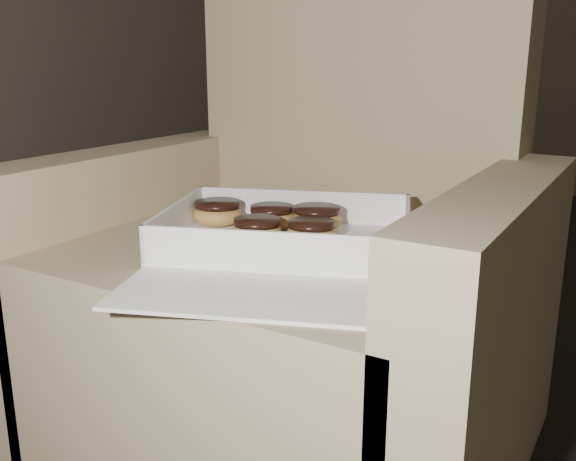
{
  "coord_description": "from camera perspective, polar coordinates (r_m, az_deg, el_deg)",
  "views": [
    {
      "loc": [
        0.33,
        -1.07,
        0.66
      ],
      "look_at": [
        -0.16,
        -0.25,
        0.4
      ],
      "focal_mm": 40.0,
      "sensor_mm": 36.0,
      "label": 1
    }
  ],
  "objects": [
    {
      "name": "floor",
      "position": [
        1.3,
        12.13,
        -15.48
      ],
      "size": [
        4.5,
        4.5,
        0.0
      ],
      "primitive_type": "plane",
      "color": "black",
      "rests_on": "ground"
    },
    {
      "name": "armchair",
      "position": [
        1.12,
        0.49,
        -5.61
      ],
      "size": [
        0.79,
        0.67,
        0.83
      ],
      "color": "#9D8B64",
      "rests_on": "floor"
    },
    {
      "name": "bakery_box",
      "position": [
        0.96,
        -0.23,
        -1.48
      ],
      "size": [
        0.49,
        0.53,
        0.06
      ],
      "rotation": [
        0.0,
        0.0,
        0.36
      ],
      "color": "white",
      "rests_on": "armchair"
    },
    {
      "name": "donut_a",
      "position": [
        1.1,
        -6.25,
        1.6
      ],
      "size": [
        0.08,
        0.08,
        0.04
      ],
      "color": "#D8964B",
      "rests_on": "bakery_box"
    },
    {
      "name": "donut_b",
      "position": [
        1.07,
        -1.44,
        1.27
      ],
      "size": [
        0.08,
        0.08,
        0.04
      ],
      "color": "#D8964B",
      "rests_on": "bakery_box"
    },
    {
      "name": "donut_c",
      "position": [
        0.99,
        -2.76,
        0.04
      ],
      "size": [
        0.08,
        0.08,
        0.04
      ],
      "color": "#D8964B",
      "rests_on": "bakery_box"
    },
    {
      "name": "donut_d",
      "position": [
        0.98,
        2.09,
        -0.15
      ],
      "size": [
        0.08,
        0.08,
        0.04
      ],
      "color": "#D8964B",
      "rests_on": "bakery_box"
    },
    {
      "name": "donut_e",
      "position": [
        1.06,
        2.58,
        1.11
      ],
      "size": [
        0.08,
        0.08,
        0.04
      ],
      "color": "#D8964B",
      "rests_on": "bakery_box"
    },
    {
      "name": "crumb_a",
      "position": [
        0.92,
        -1.34,
        -2.32
      ],
      "size": [
        0.01,
        0.01,
        0.0
      ],
      "primitive_type": "ellipsoid",
      "color": "black",
      "rests_on": "bakery_box"
    },
    {
      "name": "crumb_b",
      "position": [
        0.93,
        -1.4,
        -2.08
      ],
      "size": [
        0.01,
        0.01,
        0.0
      ],
      "primitive_type": "ellipsoid",
      "color": "black",
      "rests_on": "bakery_box"
    },
    {
      "name": "crumb_c",
      "position": [
        0.96,
        9.04,
        -1.79
      ],
      "size": [
        0.01,
        0.01,
        0.0
      ],
      "primitive_type": "ellipsoid",
      "color": "black",
      "rests_on": "bakery_box"
    }
  ]
}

